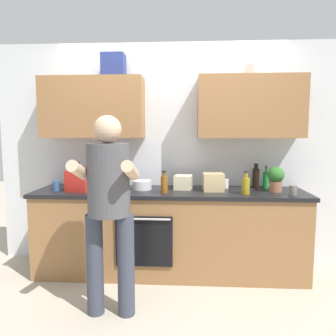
{
  "coord_description": "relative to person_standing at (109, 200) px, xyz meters",
  "views": [
    {
      "loc": [
        0.18,
        -3.29,
        1.52
      ],
      "look_at": [
        -0.01,
        -0.1,
        1.15
      ],
      "focal_mm": 34.03,
      "sensor_mm": 36.0,
      "label": 1
    }
  ],
  "objects": [
    {
      "name": "counter",
      "position": [
        0.44,
        0.82,
        -0.52
      ],
      "size": [
        2.84,
        0.67,
        0.9
      ],
      "color": "olive",
      "rests_on": "ground"
    },
    {
      "name": "bottle_syrup",
      "position": [
        0.4,
        0.68,
        0.02
      ],
      "size": [
        0.07,
        0.07,
        0.23
      ],
      "color": "#8C4C14",
      "rests_on": "counter"
    },
    {
      "name": "back_wall_unit",
      "position": [
        0.44,
        1.1,
        0.52
      ],
      "size": [
        4.0,
        0.38,
        2.5
      ],
      "color": "silver",
      "rests_on": "ground"
    },
    {
      "name": "bottle_oil",
      "position": [
        1.21,
        0.67,
        0.02
      ],
      "size": [
        0.08,
        0.08,
        0.23
      ],
      "color": "olive",
      "rests_on": "counter"
    },
    {
      "name": "cup_stoneware",
      "position": [
        1.66,
        0.64,
        -0.02
      ],
      "size": [
        0.07,
        0.07,
        0.1
      ],
      "primitive_type": "cylinder",
      "color": "slate",
      "rests_on": "counter"
    },
    {
      "name": "bottle_wine",
      "position": [
        -0.58,
        0.96,
        0.04
      ],
      "size": [
        0.08,
        0.08,
        0.28
      ],
      "color": "#471419",
      "rests_on": "counter"
    },
    {
      "name": "grocery_bag_rice",
      "position": [
        0.59,
        0.92,
        0.0
      ],
      "size": [
        0.2,
        0.21,
        0.15
      ],
      "primitive_type": "cube",
      "rotation": [
        0.0,
        0.0,
        -0.12
      ],
      "color": "beige",
      "rests_on": "counter"
    },
    {
      "name": "ground_plane",
      "position": [
        0.44,
        0.82,
        -0.97
      ],
      "size": [
        12.0,
        12.0,
        0.0
      ],
      "primitive_type": "plane",
      "color": "#B2A893"
    },
    {
      "name": "potted_herb",
      "position": [
        1.54,
        0.82,
        0.07
      ],
      "size": [
        0.17,
        0.17,
        0.26
      ],
      "color": "#9E6647",
      "rests_on": "counter"
    },
    {
      "name": "cup_coffee",
      "position": [
        1.04,
        1.0,
        -0.02
      ],
      "size": [
        0.08,
        0.08,
        0.1
      ],
      "primitive_type": "cylinder",
      "color": "white",
      "rests_on": "counter"
    },
    {
      "name": "bottle_soy",
      "position": [
        1.38,
        1.02,
        0.05
      ],
      "size": [
        0.08,
        0.08,
        0.27
      ],
      "color": "black",
      "rests_on": "counter"
    },
    {
      "name": "grocery_bag_bread",
      "position": [
        0.9,
        0.83,
        0.02
      ],
      "size": [
        0.21,
        0.2,
        0.18
      ],
      "primitive_type": "cube",
      "rotation": [
        0.0,
        0.0,
        0.03
      ],
      "color": "tan",
      "rests_on": "counter"
    },
    {
      "name": "grocery_bag_crisps",
      "position": [
        -0.49,
        0.73,
        0.04
      ],
      "size": [
        0.29,
        0.25,
        0.22
      ],
      "primitive_type": "cube",
      "rotation": [
        0.0,
        0.0,
        -0.28
      ],
      "color": "red",
      "rests_on": "counter"
    },
    {
      "name": "person_standing",
      "position": [
        0.0,
        0.0,
        0.0
      ],
      "size": [
        0.49,
        0.45,
        1.65
      ],
      "color": "#383D4C",
      "rests_on": "ground"
    },
    {
      "name": "cup_tea",
      "position": [
        -0.74,
        0.74,
        -0.02
      ],
      "size": [
        0.07,
        0.07,
        0.11
      ],
      "primitive_type": "cylinder",
      "color": "#33598C",
      "rests_on": "counter"
    },
    {
      "name": "bottle_soda",
      "position": [
        1.49,
        1.03,
        0.02
      ],
      "size": [
        0.06,
        0.06,
        0.24
      ],
      "color": "#198C33",
      "rests_on": "counter"
    },
    {
      "name": "mixing_bowl",
      "position": [
        0.15,
        0.87,
        -0.02
      ],
      "size": [
        0.21,
        0.21,
        0.1
      ],
      "primitive_type": "cylinder",
      "color": "silver",
      "rests_on": "counter"
    }
  ]
}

